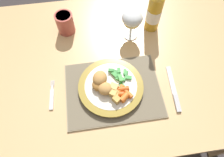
% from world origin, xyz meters
% --- Properties ---
extents(ground_plane, '(6.00, 6.00, 0.00)m').
position_xyz_m(ground_plane, '(0.00, 0.00, 0.00)').
color(ground_plane, '#383333').
extents(dining_table, '(1.35, 0.80, 0.74)m').
position_xyz_m(dining_table, '(0.00, 0.00, 0.65)').
color(dining_table, tan).
rests_on(dining_table, ground).
extents(placemat, '(0.36, 0.28, 0.01)m').
position_xyz_m(placemat, '(-0.03, -0.13, 0.74)').
color(placemat, gray).
rests_on(placemat, dining_table).
extents(dinner_plate, '(0.25, 0.25, 0.02)m').
position_xyz_m(dinner_plate, '(-0.04, -0.12, 0.76)').
color(dinner_plate, white).
rests_on(dinner_plate, placemat).
extents(breaded_croquettes, '(0.09, 0.11, 0.04)m').
position_xyz_m(breaded_croquettes, '(-0.07, -0.12, 0.79)').
color(breaded_croquettes, '#A87033').
rests_on(breaded_croquettes, dinner_plate).
extents(green_beans_pile, '(0.09, 0.09, 0.02)m').
position_xyz_m(green_beans_pile, '(-0.00, -0.09, 0.77)').
color(green_beans_pile, '#338438').
rests_on(green_beans_pile, dinner_plate).
extents(glazed_carrots, '(0.08, 0.07, 0.02)m').
position_xyz_m(glazed_carrots, '(-0.00, -0.17, 0.78)').
color(glazed_carrots, orange).
rests_on(glazed_carrots, dinner_plate).
extents(fork, '(0.02, 0.12, 0.01)m').
position_xyz_m(fork, '(-0.27, -0.13, 0.74)').
color(fork, silver).
rests_on(fork, dining_table).
extents(table_knife, '(0.03, 0.20, 0.01)m').
position_xyz_m(table_knife, '(0.20, -0.18, 0.74)').
color(table_knife, silver).
rests_on(table_knife, dining_table).
extents(wine_glass, '(0.09, 0.09, 0.13)m').
position_xyz_m(wine_glass, '(0.09, 0.13, 0.84)').
color(wine_glass, silver).
rests_on(wine_glass, dining_table).
extents(bottle, '(0.06, 0.06, 0.26)m').
position_xyz_m(bottle, '(0.19, 0.16, 0.84)').
color(bottle, gold).
rests_on(bottle, dining_table).
extents(roast_potatoes, '(0.04, 0.08, 0.03)m').
position_xyz_m(roast_potatoes, '(-0.03, -0.16, 0.78)').
color(roast_potatoes, gold).
rests_on(roast_potatoes, dinner_plate).
extents(drinking_cup, '(0.08, 0.08, 0.09)m').
position_xyz_m(drinking_cup, '(-0.20, 0.20, 0.79)').
color(drinking_cup, '#B24C42').
rests_on(drinking_cup, dining_table).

